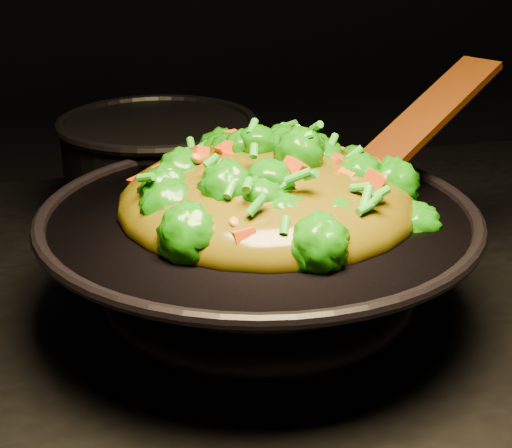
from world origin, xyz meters
name	(u,v)px	position (x,y,z in m)	size (l,w,h in m)	color
wok	(259,268)	(-0.06, -0.04, 0.96)	(0.41, 0.41, 0.11)	black
stir_fry	(267,159)	(-0.05, -0.02, 1.06)	(0.29, 0.29, 0.10)	#156507
spatula	(401,140)	(0.10, -0.01, 1.07)	(0.31, 0.05, 0.01)	#361605
back_pot	(159,169)	(-0.12, 0.25, 0.97)	(0.24, 0.24, 0.14)	black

